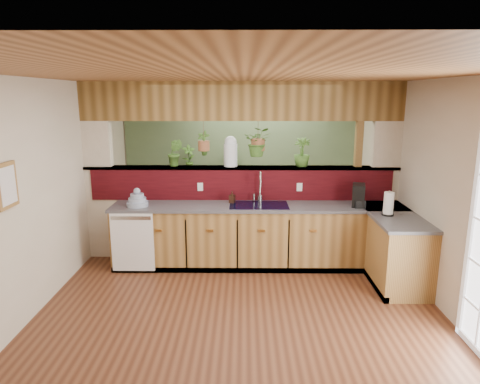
{
  "coord_description": "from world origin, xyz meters",
  "views": [
    {
      "loc": [
        0.04,
        -4.85,
        2.41
      ],
      "look_at": [
        -0.01,
        0.7,
        1.15
      ],
      "focal_mm": 32.0,
      "sensor_mm": 36.0,
      "label": 1
    }
  ],
  "objects_px": {
    "dish_stack": "(137,200)",
    "paper_towel": "(388,204)",
    "glass_jar": "(231,151)",
    "shelving_console": "(209,195)",
    "soap_dispenser": "(232,197)",
    "coffee_maker": "(359,196)",
    "faucet": "(260,186)"
  },
  "relations": [
    {
      "from": "dish_stack",
      "to": "paper_towel",
      "type": "distance_m",
      "value": 3.36
    },
    {
      "from": "glass_jar",
      "to": "shelving_console",
      "type": "distance_m",
      "value": 2.25
    },
    {
      "from": "soap_dispenser",
      "to": "coffee_maker",
      "type": "distance_m",
      "value": 1.77
    },
    {
      "from": "dish_stack",
      "to": "glass_jar",
      "type": "xyz_separation_m",
      "value": [
        1.28,
        0.45,
        0.63
      ]
    },
    {
      "from": "dish_stack",
      "to": "coffee_maker",
      "type": "relative_size",
      "value": 0.96
    },
    {
      "from": "coffee_maker",
      "to": "paper_towel",
      "type": "distance_m",
      "value": 0.53
    },
    {
      "from": "faucet",
      "to": "dish_stack",
      "type": "bearing_deg",
      "value": -172.19
    },
    {
      "from": "faucet",
      "to": "soap_dispenser",
      "type": "distance_m",
      "value": 0.43
    },
    {
      "from": "soap_dispenser",
      "to": "paper_towel",
      "type": "bearing_deg",
      "value": -17.25
    },
    {
      "from": "faucet",
      "to": "coffee_maker",
      "type": "bearing_deg",
      "value": -8.71
    },
    {
      "from": "shelving_console",
      "to": "paper_towel",
      "type": "bearing_deg",
      "value": -69.72
    },
    {
      "from": "faucet",
      "to": "glass_jar",
      "type": "bearing_deg",
      "value": 152.75
    },
    {
      "from": "dish_stack",
      "to": "coffee_maker",
      "type": "xyz_separation_m",
      "value": [
        3.07,
        0.03,
        0.06
      ]
    },
    {
      "from": "faucet",
      "to": "soap_dispenser",
      "type": "xyz_separation_m",
      "value": [
        -0.4,
        -0.04,
        -0.16
      ]
    },
    {
      "from": "glass_jar",
      "to": "soap_dispenser",
      "type": "bearing_deg",
      "value": -83.83
    },
    {
      "from": "coffee_maker",
      "to": "glass_jar",
      "type": "relative_size",
      "value": 0.7
    },
    {
      "from": "soap_dispenser",
      "to": "dish_stack",
      "type": "bearing_deg",
      "value": -171.38
    },
    {
      "from": "soap_dispenser",
      "to": "paper_towel",
      "type": "distance_m",
      "value": 2.12
    },
    {
      "from": "dish_stack",
      "to": "shelving_console",
      "type": "xyz_separation_m",
      "value": [
        0.81,
        2.35,
        -0.48
      ]
    },
    {
      "from": "faucet",
      "to": "coffee_maker",
      "type": "height_order",
      "value": "faucet"
    },
    {
      "from": "glass_jar",
      "to": "faucet",
      "type": "bearing_deg",
      "value": -27.25
    },
    {
      "from": "soap_dispenser",
      "to": "paper_towel",
      "type": "xyz_separation_m",
      "value": [
        2.02,
        -0.63,
        0.06
      ]
    },
    {
      "from": "paper_towel",
      "to": "shelving_console",
      "type": "bearing_deg",
      "value": 132.25
    },
    {
      "from": "paper_towel",
      "to": "soap_dispenser",
      "type": "bearing_deg",
      "value": 162.75
    },
    {
      "from": "dish_stack",
      "to": "soap_dispenser",
      "type": "height_order",
      "value": "dish_stack"
    },
    {
      "from": "coffee_maker",
      "to": "shelving_console",
      "type": "relative_size",
      "value": 0.2
    },
    {
      "from": "faucet",
      "to": "dish_stack",
      "type": "height_order",
      "value": "faucet"
    },
    {
      "from": "glass_jar",
      "to": "shelving_console",
      "type": "xyz_separation_m",
      "value": [
        -0.48,
        1.9,
        -1.11
      ]
    },
    {
      "from": "faucet",
      "to": "dish_stack",
      "type": "xyz_separation_m",
      "value": [
        -1.71,
        -0.23,
        -0.16
      ]
    },
    {
      "from": "coffee_maker",
      "to": "faucet",
      "type": "bearing_deg",
      "value": -174.19
    },
    {
      "from": "dish_stack",
      "to": "coffee_maker",
      "type": "height_order",
      "value": "coffee_maker"
    },
    {
      "from": "dish_stack",
      "to": "glass_jar",
      "type": "bearing_deg",
      "value": 19.42
    }
  ]
}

